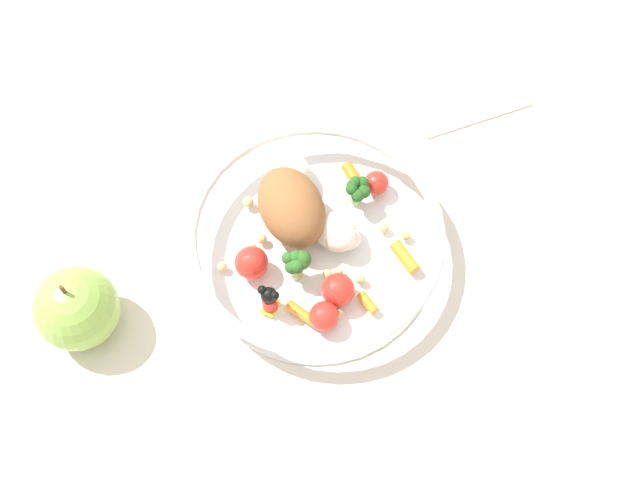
% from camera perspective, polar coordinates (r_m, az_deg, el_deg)
% --- Properties ---
extents(ground_plane, '(2.40, 2.40, 0.00)m').
position_cam_1_polar(ground_plane, '(0.82, -0.41, -0.31)').
color(ground_plane, silver).
extents(food_container, '(0.25, 0.25, 0.07)m').
position_cam_1_polar(food_container, '(0.80, -0.39, 0.66)').
color(food_container, white).
rests_on(food_container, ground_plane).
extents(loose_apple, '(0.08, 0.08, 0.09)m').
position_cam_1_polar(loose_apple, '(0.78, -16.76, -4.64)').
color(loose_apple, '#8CB74C').
rests_on(loose_apple, ground_plane).
extents(folded_napkin, '(0.14, 0.15, 0.01)m').
position_cam_1_polar(folded_napkin, '(0.94, 9.63, 11.17)').
color(folded_napkin, silver).
rests_on(folded_napkin, ground_plane).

